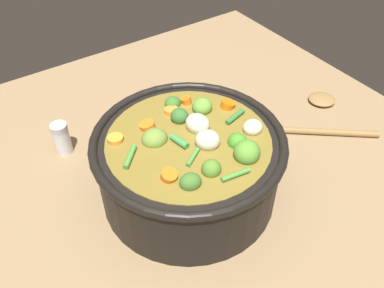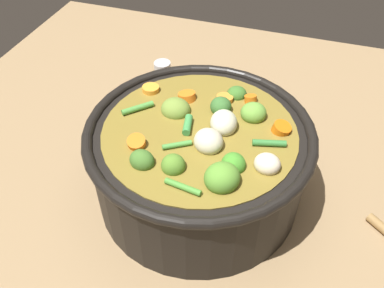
# 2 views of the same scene
# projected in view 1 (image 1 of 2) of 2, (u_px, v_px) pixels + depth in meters

# --- Properties ---
(ground_plane) EXTENTS (1.10, 1.10, 0.00)m
(ground_plane) POSITION_uv_depth(u_px,v_px,m) (189.00, 192.00, 0.76)
(ground_plane) COLOR #8C704C
(cooking_pot) EXTENTS (0.32, 0.32, 0.16)m
(cooking_pot) POSITION_uv_depth(u_px,v_px,m) (189.00, 164.00, 0.71)
(cooking_pot) COLOR black
(cooking_pot) RESTS_ON ground_plane
(wooden_spoon) EXTENTS (0.20, 0.20, 0.02)m
(wooden_spoon) POSITION_uv_depth(u_px,v_px,m) (325.00, 112.00, 0.92)
(wooden_spoon) COLOR olive
(wooden_spoon) RESTS_ON ground_plane
(salt_shaker) EXTENTS (0.03, 0.03, 0.07)m
(salt_shaker) POSITION_uv_depth(u_px,v_px,m) (62.00, 138.00, 0.81)
(salt_shaker) COLOR silver
(salt_shaker) RESTS_ON ground_plane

